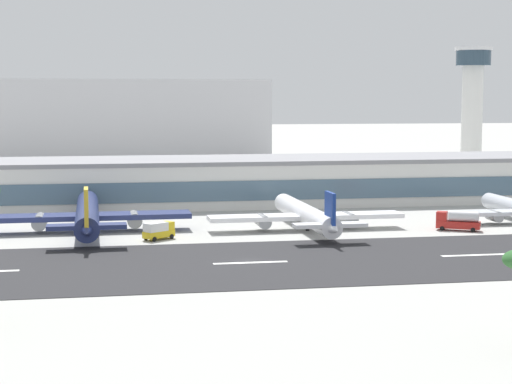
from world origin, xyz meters
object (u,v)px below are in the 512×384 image
(terminal_building, at_px, (266,180))
(airliner_gold_tail_gate_0, at_px, (87,215))
(service_box_truck_1, at_px, (159,230))
(control_tower, at_px, (472,102))
(airliner_navy_tail_gate_1, at_px, (307,216))
(distant_hotel_block, at_px, (117,122))
(service_fuel_truck_0, at_px, (458,220))

(terminal_building, bearing_deg, airliner_gold_tail_gate_0, -136.35)
(airliner_gold_tail_gate_0, xyz_separation_m, service_box_truck_1, (13.17, -10.89, -1.61))
(terminal_building, bearing_deg, control_tower, 31.73)
(airliner_gold_tail_gate_0, distance_m, airliner_navy_tail_gate_1, 43.20)
(control_tower, relative_size, airliner_navy_tail_gate_1, 0.93)
(distant_hotel_block, bearing_deg, control_tower, -38.32)
(airliner_navy_tail_gate_1, height_order, service_box_truck_1, airliner_navy_tail_gate_1)
(airliner_gold_tail_gate_0, bearing_deg, control_tower, -53.95)
(terminal_building, relative_size, service_box_truck_1, 28.02)
(airliner_gold_tail_gate_0, bearing_deg, service_box_truck_1, -130.08)
(airliner_gold_tail_gate_0, xyz_separation_m, airliner_navy_tail_gate_1, (42.92, -4.92, -0.40))
(terminal_building, xyz_separation_m, service_fuel_truck_0, (29.14, -51.48, -3.66))
(control_tower, relative_size, distant_hotel_block, 0.36)
(airliner_gold_tail_gate_0, distance_m, service_fuel_truck_0, 73.12)
(control_tower, distance_m, airliner_navy_tail_gate_1, 121.23)
(distant_hotel_block, xyz_separation_m, service_fuel_truck_0, (63.07, -183.86, -14.51))
(terminal_building, distance_m, service_box_truck_1, 60.31)
(airliner_gold_tail_gate_0, bearing_deg, airliner_navy_tail_gate_1, -97.04)
(terminal_building, xyz_separation_m, airliner_gold_tail_gate_0, (-43.24, -41.25, -2.29))
(control_tower, height_order, airliner_gold_tail_gate_0, control_tower)
(airliner_gold_tail_gate_0, relative_size, service_box_truck_1, 8.18)
(distant_hotel_block, distance_m, service_box_truck_1, 185.14)
(airliner_navy_tail_gate_1, distance_m, service_fuel_truck_0, 29.96)
(airliner_navy_tail_gate_1, relative_size, service_box_truck_1, 7.23)
(terminal_building, bearing_deg, service_fuel_truck_0, -60.48)
(airliner_navy_tail_gate_1, bearing_deg, airliner_gold_tail_gate_0, 82.63)
(airliner_navy_tail_gate_1, xyz_separation_m, service_box_truck_1, (-29.75, -5.97, -1.21))
(service_box_truck_1, bearing_deg, airliner_navy_tail_gate_1, -25.47)
(service_box_truck_1, bearing_deg, distant_hotel_block, 54.38)
(service_fuel_truck_0, bearing_deg, distant_hotel_block, -42.12)
(terminal_building, distance_m, airliner_gold_tail_gate_0, 59.80)
(airliner_gold_tail_gate_0, bearing_deg, service_fuel_truck_0, -98.54)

